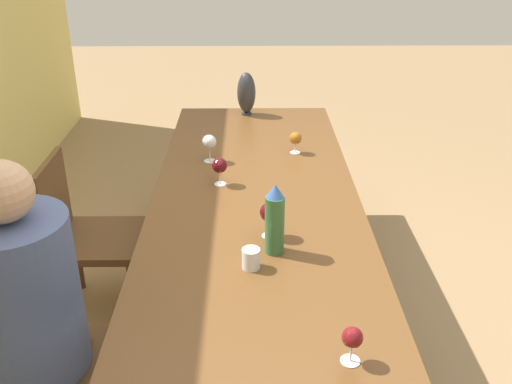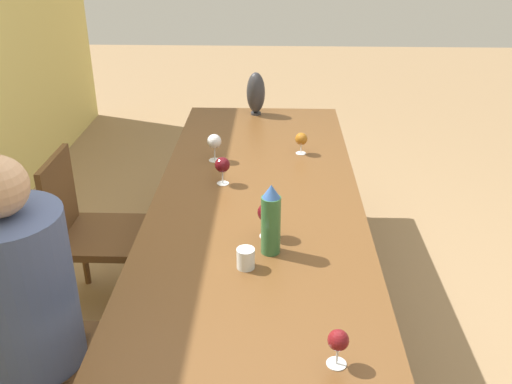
{
  "view_description": "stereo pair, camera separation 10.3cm",
  "coord_description": "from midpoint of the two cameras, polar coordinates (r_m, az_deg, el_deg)",
  "views": [
    {
      "loc": [
        -2.26,
        0.03,
        1.96
      ],
      "look_at": [
        0.01,
        0.0,
        0.84
      ],
      "focal_mm": 40.0,
      "sensor_mm": 36.0,
      "label": 1
    },
    {
      "loc": [
        -2.26,
        -0.08,
        1.96
      ],
      "look_at": [
        0.01,
        0.0,
        0.84
      ],
      "focal_mm": 40.0,
      "sensor_mm": 36.0,
      "label": 2
    }
  ],
  "objects": [
    {
      "name": "person_near",
      "position": [
        2.22,
        -22.67,
        -11.52
      ],
      "size": [
        0.38,
        0.38,
        1.27
      ],
      "color": "#2D2D38",
      "rests_on": "ground_plane"
    },
    {
      "name": "wine_glass_5",
      "position": [
        3.08,
        -5.66,
        4.93
      ],
      "size": [
        0.08,
        0.08,
        0.15
      ],
      "color": "silver",
      "rests_on": "dining_table"
    },
    {
      "name": "wine_glass_3",
      "position": [
        2.34,
        0.12,
        -2.1
      ],
      "size": [
        0.08,
        0.08,
        0.15
      ],
      "color": "silver",
      "rests_on": "dining_table"
    },
    {
      "name": "wine_glass_0",
      "position": [
        2.8,
        -4.71,
        2.61
      ],
      "size": [
        0.08,
        0.08,
        0.14
      ],
      "color": "silver",
      "rests_on": "dining_table"
    },
    {
      "name": "vase",
      "position": [
        3.8,
        -1.75,
        9.86
      ],
      "size": [
        0.12,
        0.12,
        0.28
      ],
      "color": "#2D2D33",
      "rests_on": "dining_table"
    },
    {
      "name": "dining_table",
      "position": [
        2.6,
        -1.13,
        -3.22
      ],
      "size": [
        3.03,
        0.99,
        0.74
      ],
      "color": "brown",
      "rests_on": "ground_plane"
    },
    {
      "name": "wine_glass_4",
      "position": [
        3.19,
        3.05,
        5.35
      ],
      "size": [
        0.07,
        0.07,
        0.12
      ],
      "color": "silver",
      "rests_on": "dining_table"
    },
    {
      "name": "chair_near",
      "position": [
        2.37,
        -23.73,
        -15.12
      ],
      "size": [
        0.44,
        0.44,
        0.87
      ],
      "color": "brown",
      "rests_on": "ground_plane"
    },
    {
      "name": "wine_glass_2",
      "position": [
        1.76,
        7.91,
        -14.33
      ],
      "size": [
        0.06,
        0.06,
        0.12
      ],
      "color": "silver",
      "rests_on": "dining_table"
    },
    {
      "name": "water_tumbler",
      "position": [
        2.17,
        -1.86,
        -6.68
      ],
      "size": [
        0.07,
        0.07,
        0.08
      ],
      "color": "silver",
      "rests_on": "dining_table"
    },
    {
      "name": "water_bottle",
      "position": [
        2.22,
        0.56,
        -2.81
      ],
      "size": [
        0.08,
        0.08,
        0.3
      ],
      "color": "#336638",
      "rests_on": "dining_table"
    },
    {
      "name": "ground_plane",
      "position": [
        2.99,
        -1.01,
        -14.6
      ],
      "size": [
        14.0,
        14.0,
        0.0
      ],
      "primitive_type": "plane",
      "color": "#937551"
    },
    {
      "name": "chair_far",
      "position": [
        3.08,
        -17.68,
        -3.9
      ],
      "size": [
        0.44,
        0.44,
        0.87
      ],
      "color": "brown",
      "rests_on": "ground_plane"
    }
  ]
}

